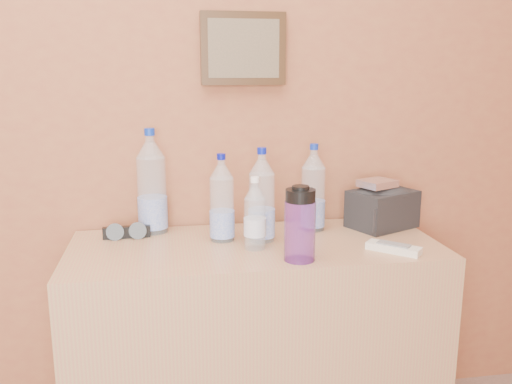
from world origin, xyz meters
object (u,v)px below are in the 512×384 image
nalgene_bottle (300,224)px  pet_large_c (313,192)px  pet_large_a (222,203)px  pet_small (255,217)px  dresser (255,349)px  ac_remote (394,248)px  pet_large_b (152,187)px  pet_large_d (262,200)px  toiletry_bag (382,206)px  foil_packet (377,183)px  sunglasses (127,232)px

nalgene_bottle → pet_large_c: bearing=67.9°
pet_large_a → nalgene_bottle: size_ratio=1.29×
pet_large_a → pet_small: 0.14m
pet_large_c → nalgene_bottle: bearing=-112.1°
dresser → ac_remote: (0.42, -0.15, 0.39)m
pet_small → pet_large_b: bearing=143.2°
pet_large_d → ac_remote: bearing=-25.7°
pet_large_b → pet_large_c: pet_large_b is taller
dresser → toiletry_bag: (0.49, 0.12, 0.46)m
nalgene_bottle → toiletry_bag: size_ratio=1.01×
toiletry_bag → foil_packet: size_ratio=1.91×
pet_large_c → foil_packet: pet_large_c is taller
pet_large_c → pet_large_d: size_ratio=0.99×
pet_large_a → sunglasses: 0.35m
pet_large_a → pet_small: (0.09, -0.11, -0.03)m
pet_large_b → pet_small: 0.41m
pet_large_d → ac_remote: 0.45m
sunglasses → foil_packet: bearing=-3.8°
dresser → pet_large_d: size_ratio=3.86×
pet_large_b → foil_packet: size_ratio=3.11×
pet_large_a → nalgene_bottle: pet_large_a is taller
dresser → sunglasses: sunglasses is taller
pet_large_c → pet_large_d: bearing=-154.7°
ac_remote → foil_packet: foil_packet is taller
toiletry_bag → sunglasses: bearing=154.2°
pet_large_c → ac_remote: 0.36m
sunglasses → foil_packet: (0.89, -0.03, 0.15)m
pet_large_c → nalgene_bottle: 0.34m
pet_large_a → foil_packet: (0.57, 0.05, 0.04)m
pet_large_b → pet_small: pet_large_b is taller
pet_large_b → ac_remote: pet_large_b is taller
dresser → pet_small: 0.49m
nalgene_bottle → sunglasses: bearing=149.2°
pet_large_d → toiletry_bag: bearing=10.3°
pet_large_d → toiletry_bag: 0.48m
pet_large_c → pet_large_d: pet_large_d is taller
pet_small → pet_large_c: bearing=36.4°
pet_large_b → foil_packet: pet_large_b is taller
pet_large_b → nalgene_bottle: (0.44, -0.38, -0.05)m
pet_small → toiletry_bag: pet_small is taller
pet_large_a → pet_large_d: pet_large_d is taller
pet_large_d → nalgene_bottle: (0.08, -0.21, -0.03)m
pet_large_a → pet_large_b: bearing=149.3°
pet_large_a → toiletry_bag: 0.60m
pet_large_c → sunglasses: bearing=179.5°
pet_large_a → pet_large_b: pet_large_b is taller
sunglasses → ac_remote: sunglasses is taller
ac_remote → toiletry_bag: (0.07, 0.27, 0.07)m
pet_large_d → pet_small: pet_large_d is taller
dresser → pet_large_a: (-0.10, 0.06, 0.51)m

